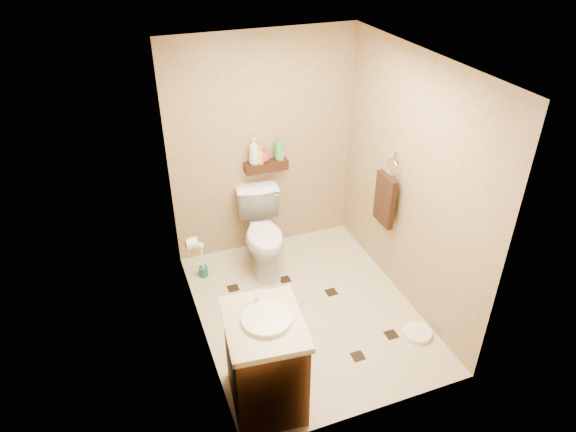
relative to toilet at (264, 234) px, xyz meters
name	(u,v)px	position (x,y,z in m)	size (l,w,h in m)	color
ground	(307,310)	(0.16, -0.83, -0.41)	(2.50, 2.50, 0.00)	beige
wall_back	(263,147)	(0.16, 0.42, 0.79)	(2.00, 0.04, 2.40)	tan
wall_front	(382,294)	(0.16, -2.08, 0.79)	(2.00, 0.04, 2.40)	tan
wall_left	(193,226)	(-0.84, -0.83, 0.79)	(0.04, 2.50, 2.40)	tan
wall_right	(410,184)	(1.16, -0.83, 0.79)	(0.04, 2.50, 2.40)	tan
ceiling	(313,62)	(0.16, -0.83, 1.99)	(2.00, 2.50, 0.02)	white
wall_shelf	(266,166)	(0.16, 0.34, 0.61)	(0.46, 0.14, 0.10)	#361B0E
floor_accents	(310,312)	(0.18, -0.87, -0.41)	(1.30, 1.39, 0.01)	black
toilet	(264,234)	(0.00, 0.00, 0.00)	(0.46, 0.81, 0.82)	white
vanity	(265,361)	(-0.54, -1.69, 0.02)	(0.64, 0.75, 0.97)	brown
bathroom_scale	(417,333)	(0.98, -1.50, -0.39)	(0.33, 0.33, 0.05)	white
toilet_brush	(203,264)	(-0.66, 0.05, -0.26)	(0.10, 0.10, 0.43)	#17595D
towel_ring	(385,198)	(1.07, -0.58, 0.53)	(0.12, 0.30, 0.76)	silver
toilet_paper	(192,243)	(-0.78, -0.18, 0.19)	(0.12, 0.11, 0.12)	white
bottle_a	(254,151)	(0.03, 0.34, 0.80)	(0.11, 0.11, 0.28)	silver
bottle_b	(260,155)	(0.09, 0.34, 0.75)	(0.08, 0.08, 0.17)	#FFB135
bottle_c	(264,155)	(0.14, 0.34, 0.73)	(0.12, 0.12, 0.15)	red
bottle_d	(279,148)	(0.30, 0.34, 0.79)	(0.10, 0.10, 0.26)	green
bottle_e	(280,153)	(0.31, 0.34, 0.74)	(0.07, 0.07, 0.16)	#F67452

